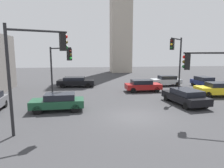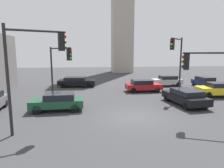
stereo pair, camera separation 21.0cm
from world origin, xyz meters
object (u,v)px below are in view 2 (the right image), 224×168
Objects in this scene: traffic_light_0 at (34,58)px; car_3 at (76,81)px; car_6 at (218,89)px; car_0 at (167,81)px; car_1 at (185,96)px; car_2 at (58,101)px; car_5 at (206,82)px; traffic_light_1 at (60,62)px; traffic_light_2 at (220,70)px; car_4 at (143,85)px; traffic_light_3 at (177,55)px.

traffic_light_0 is 15.43m from car_3.
car_0 is at bearing -66.49° from car_6.
traffic_light_0 reaches higher than car_1.
traffic_light_0 is 19.82m from car_0.
car_5 is at bearing -156.05° from car_2.
car_0 is 0.84× the size of car_1.
car_3 is 1.14× the size of car_6.
car_0 is (13.12, 6.83, -2.89)m from traffic_light_1.
car_4 is at bearing -59.97° from traffic_light_2.
car_0 is 7.54m from car_6.
car_1 is 1.17× the size of car_2.
car_5 reaches higher than car_3.
car_2 is 0.99× the size of car_5.
traffic_light_2 is at bearing -54.03° from car_3.
car_6 is (2.51, -7.11, 0.04)m from car_0.
car_5 is at bearing 14.52° from traffic_light_0.
traffic_light_2 is at bearing 78.47° from car_0.
traffic_light_0 reaches higher than traffic_light_2.
car_1 is at bearing 38.41° from traffic_light_1.
car_2 is (0.16, -3.28, -2.90)m from traffic_light_1.
car_0 is 0.81× the size of car_3.
car_6 is at bearing -24.37° from car_3.
traffic_light_1 is at bearing -93.08° from car_3.
car_6 is (15.47, 3.00, 0.06)m from car_2.
traffic_light_0 is at bearing 105.31° from car_1.
car_2 is at bearing -0.68° from traffic_light_2.
traffic_light_2 is at bearing 58.04° from car_6.
traffic_light_2 is 5.40m from car_1.
car_2 is at bearing 85.88° from car_1.
car_0 is at bearing -113.33° from car_5.
traffic_light_0 reaches higher than car_5.
car_3 is at bearing -101.66° from car_5.
car_3 is (-9.41, 15.17, -2.68)m from traffic_light_2.
car_4 is (7.82, -4.34, 0.02)m from car_3.
car_6 reaches higher than car_3.
car_0 reaches higher than car_3.
car_0 is 4.84m from car_5.
car_0 is 9.92m from car_1.
traffic_light_0 is 13.74m from traffic_light_3.
traffic_light_3 reaches higher than car_6.
traffic_light_3 reaches higher than car_3.
car_5 is 0.95× the size of car_6.
traffic_light_1 is 1.06× the size of car_1.
car_2 is at bearing -28.93° from traffic_light_3.
car_0 is at bearing -79.15° from traffic_light_2.
car_2 is 19.42m from car_5.
traffic_light_2 is 1.01× the size of car_1.
car_4 reaches higher than car_3.
car_6 is at bearing -27.62° from car_4.
traffic_light_0 reaches higher than traffic_light_1.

